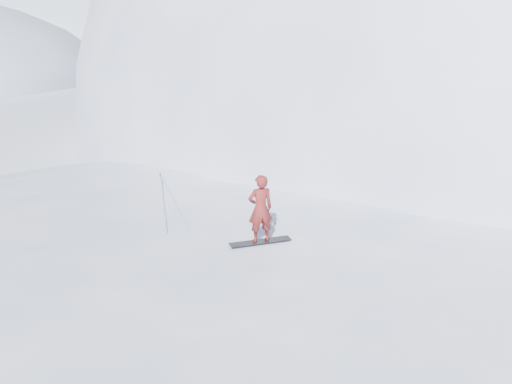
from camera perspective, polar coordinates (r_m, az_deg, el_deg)
ground at (r=16.06m, az=-4.45°, el=-13.79°), size 400.00×400.00×0.00m
near_ridge at (r=18.72m, az=-1.76°, el=-8.80°), size 36.00×28.00×4.80m
summit_peak at (r=46.29m, az=22.50°, el=6.23°), size 60.00×56.00×56.00m
peak_shoulder at (r=36.20m, az=10.20°, el=4.32°), size 28.00×24.00×18.00m
wind_bumps at (r=17.89m, az=-6.56°, el=-10.28°), size 16.00×14.40×1.00m
snowboard at (r=15.44m, az=0.43°, el=-4.98°), size 1.73×0.66×0.03m
snowboarder at (r=15.10m, az=0.44°, el=-1.68°), size 0.76×0.58×1.87m
board_tracks at (r=19.05m, az=-8.80°, el=-0.62°), size 1.18×5.99×0.04m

